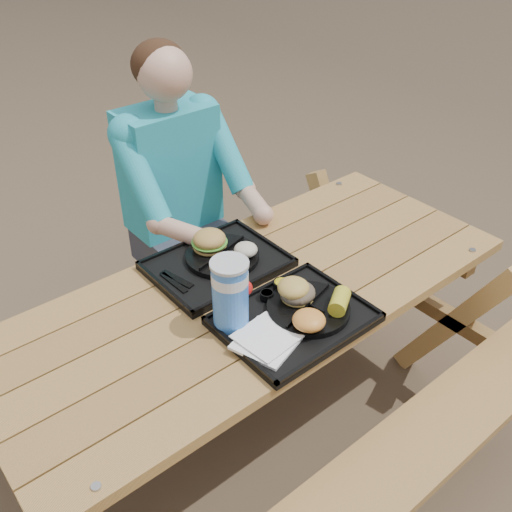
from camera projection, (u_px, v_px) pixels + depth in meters
ground at (256, 432)px, 2.33m from camera, size 60.00×60.00×0.00m
picnic_table at (256, 367)px, 2.12m from camera, size 1.80×1.49×0.75m
tray_near at (294, 320)px, 1.76m from camera, size 0.45×0.35×0.02m
tray_far at (217, 265)px, 1.99m from camera, size 0.45×0.35×0.02m
plate_near at (308, 308)px, 1.77m from camera, size 0.26×0.26×0.02m
plate_far at (222, 256)px, 2.00m from camera, size 0.26×0.26×0.02m
napkin_stack at (266, 341)px, 1.65m from camera, size 0.20×0.20×0.02m
soda_cup at (230, 295)px, 1.67m from camera, size 0.11×0.11×0.22m
condiment_bbq at (267, 296)px, 1.82m from camera, size 0.04×0.04×0.03m
condiment_mustard at (281, 286)px, 1.85m from camera, size 0.06×0.06×0.03m
sandwich at (298, 284)px, 1.76m from camera, size 0.11×0.11×0.11m
mac_cheese at (309, 320)px, 1.67m from camera, size 0.10×0.10×0.05m
corn_cob at (340, 301)px, 1.74m from camera, size 0.13×0.13×0.05m
cutlery_far at (177, 279)px, 1.91m from camera, size 0.05×0.14×0.01m
burger at (209, 235)px, 2.00m from camera, size 0.12×0.12×0.11m
baked_beans at (223, 264)px, 1.92m from camera, size 0.08×0.08×0.03m
potato_salad at (246, 250)px, 1.98m from camera, size 0.08×0.08×0.05m
diner at (177, 218)px, 2.49m from camera, size 0.48×0.84×1.28m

